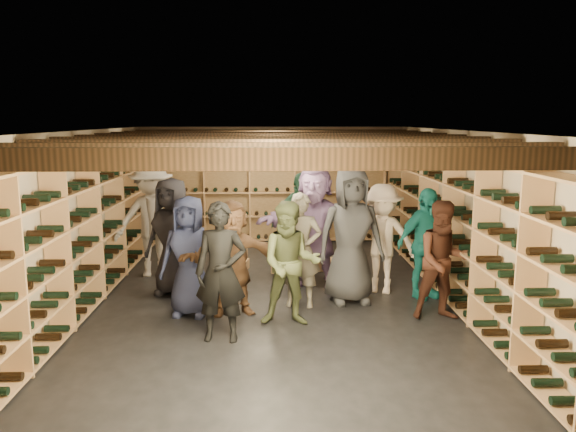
# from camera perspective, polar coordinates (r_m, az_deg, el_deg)

# --- Properties ---
(ground) EXTENTS (8.00, 8.00, 0.00)m
(ground) POSITION_cam_1_polar(r_m,az_deg,el_deg) (8.25, -1.51, -8.26)
(ground) COLOR black
(ground) RESTS_ON ground
(walls) EXTENTS (5.52, 8.02, 2.40)m
(walls) POSITION_cam_1_polar(r_m,az_deg,el_deg) (7.96, -1.55, -0.02)
(walls) COLOR #BFAE94
(walls) RESTS_ON ground
(ceiling) EXTENTS (5.50, 8.00, 0.01)m
(ceiling) POSITION_cam_1_polar(r_m,az_deg,el_deg) (7.84, -1.59, 8.64)
(ceiling) COLOR beige
(ceiling) RESTS_ON walls
(ceiling_joists) EXTENTS (5.40, 7.12, 0.18)m
(ceiling_joists) POSITION_cam_1_polar(r_m,az_deg,el_deg) (7.85, -1.58, 7.62)
(ceiling_joists) COLOR black
(ceiling_joists) RESTS_ON ground
(wine_rack_left) EXTENTS (0.32, 7.50, 2.15)m
(wine_rack_left) POSITION_cam_1_polar(r_m,az_deg,el_deg) (8.38, -19.40, -0.96)
(wine_rack_left) COLOR tan
(wine_rack_left) RESTS_ON ground
(wine_rack_right) EXTENTS (0.32, 7.50, 2.15)m
(wine_rack_right) POSITION_cam_1_polar(r_m,az_deg,el_deg) (8.39, 16.29, -0.77)
(wine_rack_right) COLOR tan
(wine_rack_right) RESTS_ON ground
(wine_rack_back) EXTENTS (4.70, 0.30, 2.15)m
(wine_rack_back) POSITION_cam_1_polar(r_m,az_deg,el_deg) (11.77, -1.61, 2.58)
(wine_rack_back) COLOR tan
(wine_rack_back) RESTS_ON ground
(crate_stack_left) EXTENTS (0.59, 0.50, 0.51)m
(crate_stack_left) POSITION_cam_1_polar(r_m,az_deg,el_deg) (9.46, 0.11, -4.27)
(crate_stack_left) COLOR tan
(crate_stack_left) RESTS_ON ground
(crate_stack_right) EXTENTS (0.56, 0.43, 0.34)m
(crate_stack_right) POSITION_cam_1_polar(r_m,az_deg,el_deg) (9.74, -5.70, -4.43)
(crate_stack_right) COLOR tan
(crate_stack_right) RESTS_ON ground
(crate_loose) EXTENTS (0.53, 0.39, 0.17)m
(crate_loose) POSITION_cam_1_polar(r_m,az_deg,el_deg) (9.74, 3.95, -4.92)
(crate_loose) COLOR tan
(crate_loose) RESTS_ON ground
(person_0) EXTENTS (1.00, 0.85, 1.73)m
(person_0) POSITION_cam_1_polar(r_m,az_deg,el_deg) (8.38, -11.66, -2.07)
(person_0) COLOR black
(person_0) RESTS_ON ground
(person_1) EXTENTS (0.63, 0.44, 1.64)m
(person_1) POSITION_cam_1_polar(r_m,az_deg,el_deg) (6.55, -6.84, -5.69)
(person_1) COLOR black
(person_1) RESTS_ON ground
(person_2) EXTENTS (0.79, 0.63, 1.57)m
(person_2) POSITION_cam_1_polar(r_m,az_deg,el_deg) (7.00, 0.26, -4.88)
(person_2) COLOR #535D37
(person_2) RESTS_ON ground
(person_3) EXTENTS (1.19, 0.92, 1.63)m
(person_3) POSITION_cam_1_polar(r_m,az_deg,el_deg) (8.41, 9.51, -2.30)
(person_3) COLOR beige
(person_3) RESTS_ON ground
(person_4) EXTENTS (1.02, 0.74, 1.60)m
(person_4) POSITION_cam_1_polar(r_m,az_deg,el_deg) (8.29, 13.73, -2.71)
(person_4) COLOR teal
(person_4) RESTS_ON ground
(person_5) EXTENTS (1.48, 0.72, 1.53)m
(person_5) POSITION_cam_1_polar(r_m,az_deg,el_deg) (7.42, -5.67, -4.24)
(person_5) COLOR brown
(person_5) RESTS_ON ground
(person_6) EXTENTS (0.85, 0.63, 1.59)m
(person_6) POSITION_cam_1_polar(r_m,az_deg,el_deg) (7.45, -9.97, -4.05)
(person_6) COLOR #252C4F
(person_6) RESTS_ON ground
(person_7) EXTENTS (0.63, 0.47, 1.58)m
(person_7) POSITION_cam_1_polar(r_m,az_deg,el_deg) (7.69, 1.31, -3.50)
(person_7) COLOR gray
(person_7) RESTS_ON ground
(person_8) EXTENTS (0.77, 0.61, 1.55)m
(person_8) POSITION_cam_1_polar(r_m,az_deg,el_deg) (7.46, 15.54, -4.40)
(person_8) COLOR #442218
(person_8) RESTS_ON ground
(person_9) EXTENTS (1.28, 0.81, 1.89)m
(person_9) POSITION_cam_1_polar(r_m,az_deg,el_deg) (9.42, -13.65, -0.33)
(person_9) COLOR beige
(person_9) RESTS_ON ground
(person_10) EXTENTS (1.08, 0.71, 1.70)m
(person_10) POSITION_cam_1_polar(r_m,az_deg,el_deg) (9.31, 1.21, -0.76)
(person_10) COLOR #254F3B
(person_10) RESTS_ON ground
(person_11) EXTENTS (1.85, 1.00, 1.90)m
(person_11) POSITION_cam_1_polar(r_m,az_deg,el_deg) (8.52, 2.71, -1.09)
(person_11) COLOR #88679A
(person_11) RESTS_ON ground
(person_12) EXTENTS (1.02, 0.74, 1.91)m
(person_12) POSITION_cam_1_polar(r_m,az_deg,el_deg) (7.88, 6.40, -1.99)
(person_12) COLOR #343539
(person_12) RESTS_ON ground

